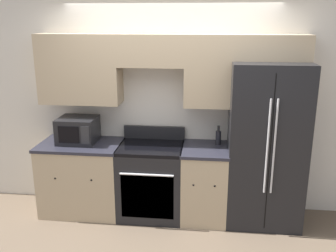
{
  "coord_description": "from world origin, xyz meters",
  "views": [
    {
      "loc": [
        0.46,
        -3.8,
        2.33
      ],
      "look_at": [
        0.0,
        0.31,
        1.14
      ],
      "focal_mm": 40.0,
      "sensor_mm": 36.0,
      "label": 1
    }
  ],
  "objects_px": {
    "refrigerator": "(265,144)",
    "microwave": "(78,130)",
    "oven_range": "(151,180)",
    "bottle": "(218,137)"
  },
  "relations": [
    {
      "from": "oven_range",
      "to": "refrigerator",
      "type": "relative_size",
      "value": 0.56
    },
    {
      "from": "microwave",
      "to": "bottle",
      "type": "xyz_separation_m",
      "value": [
        1.68,
        0.09,
        -0.06
      ]
    },
    {
      "from": "refrigerator",
      "to": "microwave",
      "type": "relative_size",
      "value": 4.21
    },
    {
      "from": "oven_range",
      "to": "microwave",
      "type": "height_order",
      "value": "microwave"
    },
    {
      "from": "refrigerator",
      "to": "oven_range",
      "type": "bearing_deg",
      "value": -177.58
    },
    {
      "from": "refrigerator",
      "to": "microwave",
      "type": "xyz_separation_m",
      "value": [
        -2.21,
        -0.01,
        0.1
      ]
    },
    {
      "from": "refrigerator",
      "to": "bottle",
      "type": "height_order",
      "value": "refrigerator"
    },
    {
      "from": "oven_range",
      "to": "refrigerator",
      "type": "height_order",
      "value": "refrigerator"
    },
    {
      "from": "refrigerator",
      "to": "bottle",
      "type": "bearing_deg",
      "value": 171.33
    },
    {
      "from": "microwave",
      "to": "oven_range",
      "type": "bearing_deg",
      "value": -2.78
    }
  ]
}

